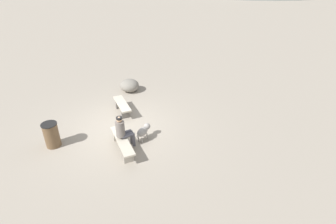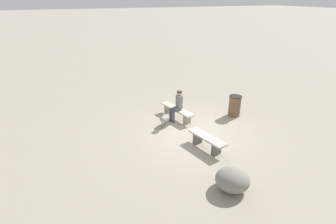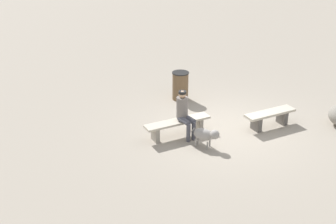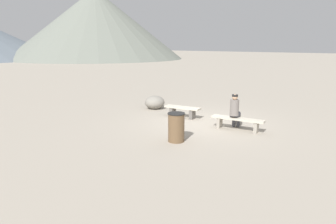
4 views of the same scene
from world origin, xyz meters
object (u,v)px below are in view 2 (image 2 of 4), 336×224
object	(u,v)px
trash_bin	(235,106)
bench_right	(177,111)
boulder	(233,179)
bench_left	(207,140)
seated_person	(178,104)
dog	(165,118)

from	to	relation	value
trash_bin	bench_right	bearing A→B (deg)	72.60
bench_right	boulder	size ratio (longest dim) A/B	2.02
bench_right	boulder	bearing A→B (deg)	160.17
bench_right	trash_bin	distance (m)	2.52
bench_left	boulder	size ratio (longest dim) A/B	1.69
bench_left	boulder	xyz separation A→B (m)	(-2.08, 0.46, -0.00)
seated_person	bench_right	bearing A→B (deg)	-39.58
bench_left	dog	xyz separation A→B (m)	(2.11, 0.66, 0.05)
dog	boulder	bearing A→B (deg)	43.56
bench_left	trash_bin	bearing A→B (deg)	-66.13
dog	bench_left	bearing A→B (deg)	58.18
bench_right	seated_person	xyz separation A→B (m)	(-0.16, 0.06, 0.39)
bench_left	seated_person	size ratio (longest dim) A/B	1.24
trash_bin	dog	bearing A→B (deg)	85.92
bench_left	bench_right	size ratio (longest dim) A/B	0.83
bench_left	dog	size ratio (longest dim) A/B	2.43
bench_left	bench_right	world-z (taller)	bench_left
bench_left	boulder	distance (m)	2.13
bench_left	dog	bearing A→B (deg)	4.59
seated_person	dog	xyz separation A→B (m)	(-0.36, 0.72, -0.36)
bench_left	seated_person	distance (m)	2.51
trash_bin	boulder	world-z (taller)	trash_bin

